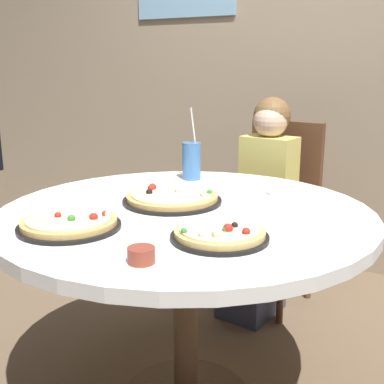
% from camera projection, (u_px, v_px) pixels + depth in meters
% --- Properties ---
extents(wall_with_window, '(5.20, 0.14, 2.90)m').
position_uv_depth(wall_with_window, '(312.00, 27.00, 2.92)').
color(wall_with_window, gray).
rests_on(wall_with_window, ground_plane).
extents(dining_table, '(1.28, 1.28, 0.75)m').
position_uv_depth(dining_table, '(185.00, 235.00, 1.71)').
color(dining_table, white).
rests_on(dining_table, ground_plane).
extents(chair_wooden, '(0.46, 0.46, 0.95)m').
position_uv_depth(chair_wooden, '(276.00, 202.00, 2.60)').
color(chair_wooden, brown).
rests_on(chair_wooden, ground_plane).
extents(diner_child, '(0.31, 0.43, 1.08)m').
position_uv_depth(diner_child, '(260.00, 219.00, 2.47)').
color(diner_child, '#3F4766').
rests_on(diner_child, ground_plane).
extents(pizza_veggie, '(0.36, 0.36, 0.05)m').
position_uv_depth(pizza_veggie, '(172.00, 198.00, 1.77)').
color(pizza_veggie, black).
rests_on(pizza_veggie, dining_table).
extents(pizza_cheese, '(0.28, 0.28, 0.05)m').
position_uv_depth(pizza_cheese, '(220.00, 234.00, 1.38)').
color(pizza_cheese, black).
rests_on(pizza_cheese, dining_table).
extents(pizza_pepperoni, '(0.31, 0.31, 0.05)m').
position_uv_depth(pizza_pepperoni, '(70.00, 223.00, 1.48)').
color(pizza_pepperoni, black).
rests_on(pizza_pepperoni, dining_table).
extents(soda_cup, '(0.08, 0.08, 0.31)m').
position_uv_depth(soda_cup, '(192.00, 161.00, 2.12)').
color(soda_cup, '#3F72B2').
rests_on(soda_cup, dining_table).
extents(sauce_bowl, '(0.07, 0.07, 0.04)m').
position_uv_depth(sauce_bowl, '(141.00, 255.00, 1.22)').
color(sauce_bowl, brown).
rests_on(sauce_bowl, dining_table).
extents(plate_small, '(0.18, 0.18, 0.01)m').
position_uv_depth(plate_small, '(290.00, 192.00, 1.90)').
color(plate_small, white).
rests_on(plate_small, dining_table).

